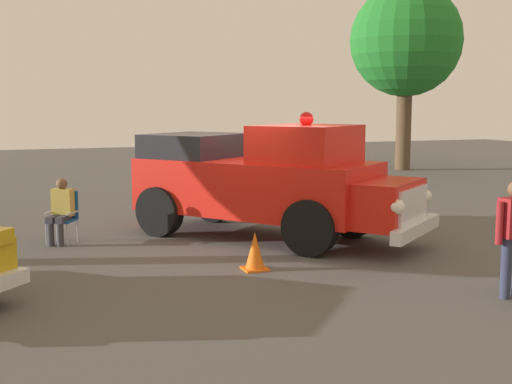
% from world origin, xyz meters
% --- Properties ---
extents(ground_plane, '(60.00, 60.00, 0.00)m').
position_xyz_m(ground_plane, '(0.00, 0.00, 0.00)').
color(ground_plane, '#514F4C').
extents(vintage_fire_truck, '(5.41, 6.00, 2.59)m').
position_xyz_m(vintage_fire_truck, '(-0.31, -0.41, 1.20)').
color(vintage_fire_truck, black).
rests_on(vintage_fire_truck, ground).
extents(lawn_chair_near_truck, '(0.67, 0.67, 1.02)m').
position_xyz_m(lawn_chair_near_truck, '(3.62, -1.37, 0.59)').
color(lawn_chair_near_truck, '#B7BABF').
rests_on(lawn_chair_near_truck, ground).
extents(spectator_seated, '(0.59, 0.65, 1.29)m').
position_xyz_m(spectator_seated, '(3.69, -1.26, 0.70)').
color(spectator_seated, '#383842').
rests_on(spectator_seated, ground).
extents(oak_tree_left, '(4.57, 4.57, 7.60)m').
position_xyz_m(oak_tree_left, '(-10.74, -11.61, 5.26)').
color(oak_tree_left, brown).
rests_on(oak_tree_left, ground).
extents(traffic_cone, '(0.40, 0.40, 0.64)m').
position_xyz_m(traffic_cone, '(0.81, 2.03, 0.31)').
color(traffic_cone, orange).
rests_on(traffic_cone, ground).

